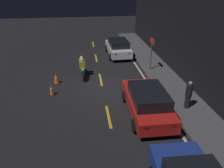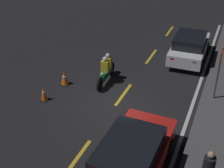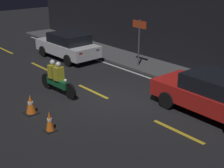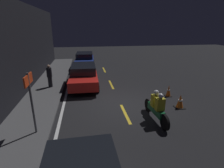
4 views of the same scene
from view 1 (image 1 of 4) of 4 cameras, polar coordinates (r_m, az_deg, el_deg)
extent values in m
plane|color=black|center=(14.20, -2.63, -0.50)|extent=(56.00, 56.00, 0.00)
cube|color=#4C4C4F|center=(15.15, 14.16, 0.69)|extent=(28.00, 2.16, 0.11)
cube|color=black|center=(14.77, 19.82, 10.42)|extent=(28.00, 0.30, 5.48)
cube|color=gold|center=(23.55, -4.96, 10.33)|extent=(2.00, 0.14, 0.01)
cube|color=gold|center=(19.26, -4.18, 6.76)|extent=(2.00, 0.14, 0.01)
cube|color=gold|center=(15.09, -2.98, 1.19)|extent=(2.00, 0.14, 0.01)
cube|color=gold|center=(11.19, -0.92, -8.45)|extent=(2.00, 0.14, 0.01)
cube|color=silver|center=(14.75, 9.33, 0.23)|extent=(25.20, 0.14, 0.01)
cube|color=silver|center=(19.76, 1.56, 9.22)|extent=(4.15, 1.82, 0.63)
cube|color=black|center=(19.40, 1.70, 10.67)|extent=(2.30, 1.61, 0.53)
cube|color=red|center=(17.71, 0.96, 7.75)|extent=(0.06, 0.20, 0.10)
cube|color=red|center=(17.93, 4.54, 7.90)|extent=(0.06, 0.20, 0.10)
cylinder|color=black|center=(20.92, -1.40, 9.29)|extent=(0.63, 0.19, 0.62)
cylinder|color=black|center=(21.20, 3.20, 9.48)|extent=(0.63, 0.19, 0.62)
cylinder|color=black|center=(18.52, -0.32, 7.04)|extent=(0.63, 0.19, 0.62)
cylinder|color=black|center=(18.84, 4.81, 7.28)|extent=(0.63, 0.19, 0.62)
cube|color=red|center=(11.20, 9.01, -4.94)|extent=(4.49, 1.90, 0.62)
cube|color=black|center=(10.73, 9.53, -2.89)|extent=(2.48, 1.68, 0.54)
cube|color=red|center=(9.22, 9.02, -11.34)|extent=(0.06, 0.20, 0.10)
cube|color=red|center=(9.58, 15.95, -10.55)|extent=(0.06, 0.20, 0.10)
cylinder|color=black|center=(12.34, 3.30, -3.18)|extent=(0.65, 0.19, 0.65)
cylinder|color=black|center=(12.74, 11.19, -2.67)|extent=(0.65, 0.19, 0.65)
cylinder|color=black|center=(10.07, 5.97, -10.81)|extent=(0.65, 0.19, 0.65)
cylinder|color=black|center=(10.55, 15.55, -9.81)|extent=(0.65, 0.19, 0.65)
cylinder|color=black|center=(14.87, -7.45, 1.99)|extent=(0.67, 0.12, 0.66)
cylinder|color=black|center=(16.39, -7.93, 4.29)|extent=(0.67, 0.14, 0.66)
cube|color=#14592D|center=(15.57, -7.73, 3.70)|extent=(1.28, 0.32, 0.30)
sphere|color=#F2EABF|center=(14.99, -7.62, 3.76)|extent=(0.14, 0.14, 0.14)
cube|color=gold|center=(15.32, -7.80, 5.03)|extent=(0.30, 0.38, 0.55)
sphere|color=silver|center=(15.19, -7.88, 6.39)|extent=(0.22, 0.22, 0.22)
cube|color=gold|center=(15.70, -7.91, 5.54)|extent=(0.30, 0.38, 0.55)
sphere|color=silver|center=(15.57, -7.99, 6.87)|extent=(0.22, 0.22, 0.22)
cube|color=black|center=(14.98, -14.22, 0.22)|extent=(0.47, 0.47, 0.03)
cone|color=orange|center=(14.83, -14.37, 1.49)|extent=(0.36, 0.36, 0.70)
cylinder|color=white|center=(14.82, -14.39, 1.62)|extent=(0.20, 0.20, 0.08)
cube|color=black|center=(13.61, -15.35, -2.65)|extent=(0.36, 0.36, 0.03)
cone|color=orange|center=(13.45, -15.53, -1.33)|extent=(0.28, 0.28, 0.68)
cylinder|color=white|center=(13.44, -15.54, -1.20)|extent=(0.15, 0.15, 0.08)
cylinder|color=black|center=(12.19, 19.08, -4.38)|extent=(0.28, 0.28, 0.70)
cylinder|color=black|center=(11.89, 19.54, -1.61)|extent=(0.34, 0.34, 0.63)
sphere|color=tan|center=(11.71, 19.84, 0.19)|extent=(0.20, 0.20, 0.20)
cylinder|color=#4C4C51|center=(16.36, 10.20, 7.71)|extent=(0.08, 0.08, 2.40)
cube|color=red|center=(16.09, 10.47, 10.92)|extent=(0.90, 0.05, 0.36)
camera|label=2|loc=(5.82, 66.48, 23.79)|focal=50.00mm
camera|label=3|loc=(7.50, -64.30, 0.76)|focal=50.00mm
camera|label=4|loc=(21.39, 0.09, 19.94)|focal=28.00mm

